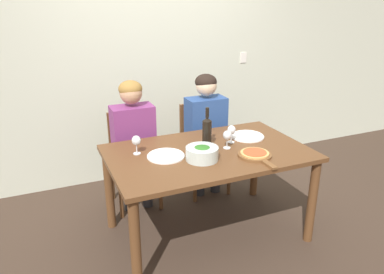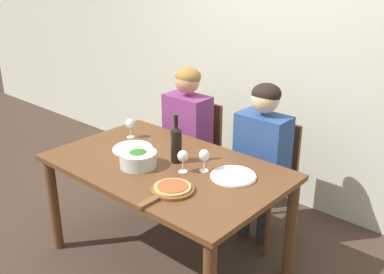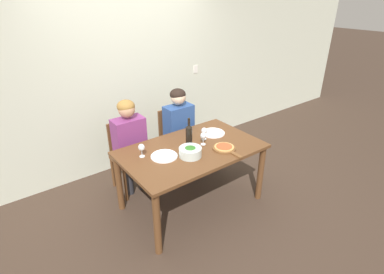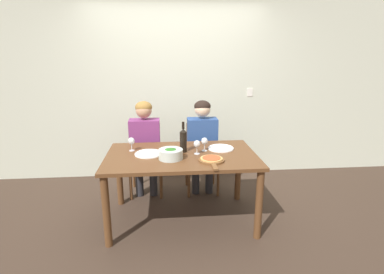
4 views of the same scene
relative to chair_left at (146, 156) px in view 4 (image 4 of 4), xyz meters
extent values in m
plane|color=#3D2D23|center=(0.43, -0.79, -0.49)|extent=(40.00, 40.00, 0.00)
cube|color=beige|center=(0.43, 0.59, 0.86)|extent=(10.00, 0.05, 2.70)
cube|color=white|center=(1.53, 0.56, 0.76)|extent=(0.08, 0.01, 0.12)
cube|color=brown|center=(0.43, -0.79, 0.25)|extent=(1.59, 0.97, 0.04)
cylinder|color=brown|center=(-0.31, -1.22, -0.13)|extent=(0.07, 0.07, 0.73)
cylinder|color=brown|center=(1.16, -1.22, -0.13)|extent=(0.07, 0.07, 0.73)
cylinder|color=brown|center=(-0.31, -0.36, -0.13)|extent=(0.07, 0.07, 0.73)
cylinder|color=brown|center=(1.16, -0.36, -0.13)|extent=(0.07, 0.07, 0.73)
cube|color=brown|center=(0.00, -0.07, -0.05)|extent=(0.42, 0.42, 0.04)
cube|color=brown|center=(0.00, 0.12, 0.19)|extent=(0.38, 0.03, 0.44)
cylinder|color=brown|center=(-0.19, -0.26, -0.28)|extent=(0.04, 0.04, 0.43)
cylinder|color=brown|center=(0.19, -0.26, -0.28)|extent=(0.04, 0.04, 0.43)
cylinder|color=brown|center=(-0.19, 0.12, -0.28)|extent=(0.04, 0.04, 0.43)
cylinder|color=brown|center=(0.19, 0.12, -0.28)|extent=(0.04, 0.04, 0.43)
cube|color=brown|center=(0.74, -0.07, -0.05)|extent=(0.42, 0.42, 0.04)
cube|color=brown|center=(0.74, 0.12, 0.19)|extent=(0.38, 0.03, 0.44)
cylinder|color=brown|center=(0.55, -0.26, -0.28)|extent=(0.04, 0.04, 0.43)
cylinder|color=brown|center=(0.93, -0.26, -0.28)|extent=(0.04, 0.04, 0.43)
cylinder|color=brown|center=(0.55, 0.12, -0.28)|extent=(0.04, 0.04, 0.43)
cylinder|color=brown|center=(0.93, 0.12, -0.28)|extent=(0.04, 0.04, 0.43)
cylinder|color=#28282D|center=(-0.09, -0.15, -0.26)|extent=(0.10, 0.10, 0.46)
cylinder|color=#28282D|center=(0.09, -0.15, -0.26)|extent=(0.10, 0.10, 0.46)
cube|color=#7A3370|center=(0.00, -0.09, 0.24)|extent=(0.38, 0.22, 0.54)
cylinder|color=#7A3370|center=(-0.20, -0.34, 0.09)|extent=(0.07, 0.31, 0.14)
cylinder|color=#7A3370|center=(0.20, -0.34, 0.09)|extent=(0.07, 0.31, 0.14)
sphere|color=tan|center=(0.00, -0.09, 0.63)|extent=(0.20, 0.20, 0.20)
ellipsoid|color=olive|center=(0.00, -0.08, 0.66)|extent=(0.21, 0.21, 0.15)
cylinder|color=#28282D|center=(0.65, -0.15, -0.26)|extent=(0.10, 0.10, 0.46)
cylinder|color=#28282D|center=(0.83, -0.15, -0.26)|extent=(0.10, 0.10, 0.46)
cube|color=navy|center=(0.74, -0.09, 0.24)|extent=(0.38, 0.22, 0.54)
cylinder|color=navy|center=(0.54, -0.34, 0.09)|extent=(0.07, 0.31, 0.14)
cylinder|color=navy|center=(0.94, -0.34, 0.09)|extent=(0.07, 0.31, 0.14)
sphere|color=beige|center=(0.74, -0.09, 0.63)|extent=(0.20, 0.20, 0.20)
ellipsoid|color=black|center=(0.74, -0.08, 0.66)|extent=(0.21, 0.21, 0.15)
cylinder|color=black|center=(0.45, -0.71, 0.38)|extent=(0.08, 0.08, 0.22)
cone|color=black|center=(0.45, -0.71, 0.51)|extent=(0.08, 0.08, 0.03)
cylinder|color=black|center=(0.45, -0.71, 0.57)|extent=(0.03, 0.03, 0.08)
cylinder|color=silver|center=(0.31, -0.92, 0.32)|extent=(0.25, 0.25, 0.10)
ellipsoid|color=#2D6B23|center=(0.31, -0.92, 0.33)|extent=(0.20, 0.20, 0.11)
cylinder|color=white|center=(0.08, -0.77, 0.28)|extent=(0.29, 0.29, 0.01)
torus|color=white|center=(0.08, -0.77, 0.28)|extent=(0.28, 0.28, 0.02)
cylinder|color=white|center=(0.88, -0.64, 0.28)|extent=(0.29, 0.29, 0.01)
torus|color=white|center=(0.88, -0.64, 0.28)|extent=(0.28, 0.28, 0.02)
cylinder|color=brown|center=(0.71, -1.02, 0.28)|extent=(0.26, 0.26, 0.02)
cube|color=brown|center=(0.71, -1.22, 0.28)|extent=(0.04, 0.14, 0.02)
cylinder|color=tan|center=(0.71, -1.02, 0.30)|extent=(0.22, 0.22, 0.01)
cylinder|color=#AD4C28|center=(0.71, -1.02, 0.30)|extent=(0.18, 0.18, 0.01)
cylinder|color=silver|center=(-0.11, -0.62, 0.28)|extent=(0.06, 0.06, 0.01)
cylinder|color=silver|center=(-0.11, -0.62, 0.32)|extent=(0.01, 0.01, 0.07)
ellipsoid|color=silver|center=(-0.11, -0.62, 0.38)|extent=(0.07, 0.07, 0.08)
ellipsoid|color=maroon|center=(-0.11, -0.62, 0.37)|extent=(0.06, 0.06, 0.03)
cylinder|color=silver|center=(0.68, -0.70, 0.28)|extent=(0.06, 0.06, 0.01)
cylinder|color=silver|center=(0.68, -0.70, 0.32)|extent=(0.01, 0.01, 0.07)
ellipsoid|color=silver|center=(0.68, -0.70, 0.38)|extent=(0.07, 0.07, 0.08)
ellipsoid|color=maroon|center=(0.68, -0.70, 0.37)|extent=(0.06, 0.06, 0.03)
cylinder|color=silver|center=(0.59, -0.80, 0.28)|extent=(0.06, 0.06, 0.01)
cylinder|color=silver|center=(0.59, -0.80, 0.32)|extent=(0.01, 0.01, 0.07)
ellipsoid|color=silver|center=(0.59, -0.80, 0.38)|extent=(0.07, 0.07, 0.08)
ellipsoid|color=maroon|center=(0.59, -0.80, 0.37)|extent=(0.06, 0.06, 0.03)
camera|label=1|loc=(-0.78, -3.26, 1.42)|focal=35.00mm
camera|label=2|loc=(2.34, -2.70, 1.55)|focal=42.00mm
camera|label=3|loc=(-1.36, -3.17, 1.88)|focal=28.00mm
camera|label=4|loc=(0.26, -3.80, 1.28)|focal=28.00mm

